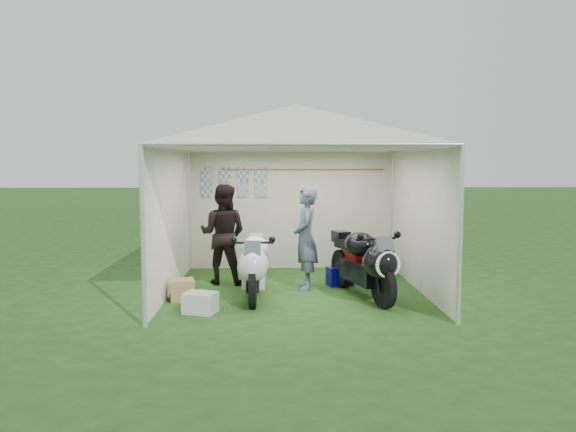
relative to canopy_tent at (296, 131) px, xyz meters
name	(u,v)px	position (x,y,z in m)	size (l,w,h in m)	color
ground	(296,291)	(0.00, -0.03, -2.58)	(80.00, 80.00, 0.00)	#1C4114
canopy_tent	(296,131)	(0.00, 0.00, 0.00)	(5.66, 5.66, 3.00)	silver
motorcycle_white	(254,263)	(-0.66, -0.54, -2.03)	(0.46, 1.98, 0.98)	black
motorcycle_black	(365,261)	(1.03, -0.59, -2.00)	(0.87, 2.05, 1.03)	black
paddock_stand	(340,276)	(0.77, 0.33, -2.42)	(0.42, 0.26, 0.32)	#0D0CBD
person_dark_jacket	(223,234)	(-1.23, 0.58, -1.72)	(0.83, 0.65, 1.71)	black
person_blue_jacket	(306,238)	(0.17, 0.12, -1.73)	(0.61, 0.40, 1.68)	slate
equipment_box	(364,262)	(1.29, 1.02, -2.30)	(0.54, 0.44, 0.54)	black
crate_0	(200,303)	(-1.38, -1.37, -2.43)	(0.43, 0.33, 0.29)	#B6BAC0
crate_1	(182,290)	(-1.75, -0.62, -2.42)	(0.35, 0.35, 0.32)	#936F48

